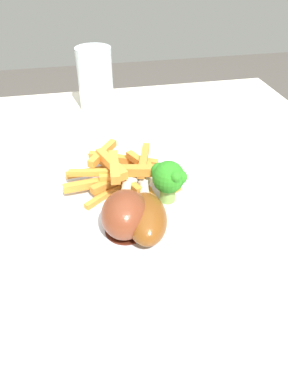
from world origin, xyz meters
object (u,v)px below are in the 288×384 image
at_px(dinner_plate, 144,208).
at_px(water_glass, 95,79).
at_px(dining_table, 134,290).
at_px(carrot_fries_pile, 123,172).
at_px(broccoli_floret_front, 169,178).
at_px(chicken_drumstick_far, 146,216).
at_px(chicken_drumstick_near, 126,212).

distance_m(dinner_plate, water_glass, 0.34).
xyz_separation_m(dining_table, carrot_fries_pile, (-0.08, 0.00, 0.15)).
relative_size(broccoli_floret_front, water_glass, 0.48).
height_order(dining_table, carrot_fries_pile, carrot_fries_pile).
height_order(dining_table, water_glass, water_glass).
relative_size(dinner_plate, water_glass, 2.21).
distance_m(dining_table, carrot_fries_pile, 0.17).
xyz_separation_m(broccoli_floret_front, chicken_drumstick_far, (0.05, -0.04, -0.02)).
distance_m(dinner_plate, chicken_drumstick_far, 0.05).
bearing_deg(carrot_fries_pile, water_glass, -178.13).
xyz_separation_m(broccoli_floret_front, water_glass, (-0.33, -0.06, 0.01)).
height_order(dinner_plate, chicken_drumstick_near, chicken_drumstick_near).
relative_size(broccoli_floret_front, chicken_drumstick_far, 0.44).
height_order(dining_table, chicken_drumstick_near, chicken_drumstick_near).
bearing_deg(chicken_drumstick_near, water_glass, 179.89).
bearing_deg(chicken_drumstick_far, chicken_drumstick_near, -100.24).
bearing_deg(chicken_drumstick_near, chicken_drumstick_far, 79.76).
height_order(carrot_fries_pile, chicken_drumstick_near, chicken_drumstick_near).
distance_m(broccoli_floret_front, chicken_drumstick_near, 0.08).
height_order(dining_table, chicken_drumstick_far, chicken_drumstick_far).
relative_size(chicken_drumstick_near, water_glass, 0.99).
height_order(chicken_drumstick_near, chicken_drumstick_far, chicken_drumstick_near).
relative_size(broccoli_floret_front, chicken_drumstick_near, 0.48).
bearing_deg(chicken_drumstick_near, dining_table, 123.84).
height_order(chicken_drumstick_far, water_glass, water_glass).
xyz_separation_m(broccoli_floret_front, carrot_fries_pile, (-0.04, -0.05, -0.01)).
bearing_deg(water_glass, dining_table, 1.24).
bearing_deg(dining_table, broccoli_floret_front, 124.53).
relative_size(broccoli_floret_front, carrot_fries_pile, 0.39).
xyz_separation_m(dining_table, broccoli_floret_front, (-0.04, 0.05, 0.17)).
distance_m(dining_table, water_glass, 0.41).
relative_size(carrot_fries_pile, water_glass, 1.25).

